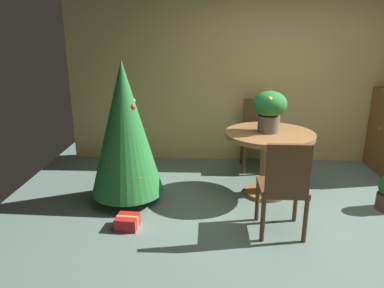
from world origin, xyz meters
TOP-DOWN VIEW (x-y plane):
  - ground_plane at (0.00, 0.00)m, footprint 6.60×6.60m
  - back_wall_panel at (0.00, 2.20)m, footprint 6.00×0.10m
  - round_dining_table at (-0.23, 0.91)m, footprint 1.03×1.03m
  - flower_vase at (-0.24, 0.93)m, footprint 0.39×0.39m
  - wooden_chair_near at (-0.23, -0.03)m, footprint 0.43×0.44m
  - wooden_chair_far at (-0.23, 1.86)m, footprint 0.47×0.44m
  - holiday_tree at (-1.85, 0.65)m, footprint 0.82×0.82m
  - gift_box_red at (-1.73, 0.04)m, footprint 0.23×0.23m

SIDE VIEW (x-z plane):
  - ground_plane at x=0.00m, z-range 0.00..0.00m
  - gift_box_red at x=-1.73m, z-range 0.00..0.13m
  - wooden_chair_near at x=-0.23m, z-range 0.05..1.01m
  - wooden_chair_far at x=-0.23m, z-range 0.05..1.02m
  - round_dining_table at x=-0.23m, z-range 0.18..0.96m
  - holiday_tree at x=-1.85m, z-range 0.06..1.67m
  - flower_vase at x=-0.24m, z-range 0.82..1.29m
  - back_wall_panel at x=0.00m, z-range 0.00..2.60m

